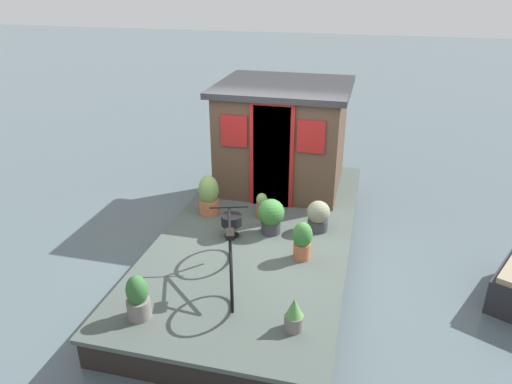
% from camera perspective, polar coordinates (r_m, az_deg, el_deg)
% --- Properties ---
extents(ground_plane, '(60.00, 60.00, 0.00)m').
position_cam_1_polar(ground_plane, '(7.59, 0.37, -7.26)').
color(ground_plane, '#4C5B60').
extents(houseboat_deck, '(5.76, 2.77, 0.44)m').
position_cam_1_polar(houseboat_deck, '(7.48, 0.37, -5.81)').
color(houseboat_deck, '#424C47').
rests_on(houseboat_deck, ground_plane).
extents(houseboat_cabin, '(2.05, 2.27, 1.85)m').
position_cam_1_polar(houseboat_cabin, '(8.59, 3.20, 6.73)').
color(houseboat_cabin, '#4C3828').
rests_on(houseboat_cabin, houseboat_deck).
extents(bicycle, '(1.68, 0.67, 0.83)m').
position_cam_1_polar(bicycle, '(6.00, -3.05, -7.43)').
color(bicycle, black).
rests_on(bicycle, houseboat_deck).
extents(potted_plant_ivy, '(0.40, 0.40, 0.54)m').
position_cam_1_polar(potted_plant_ivy, '(7.12, 1.78, -2.78)').
color(potted_plant_ivy, '#38383D').
rests_on(potted_plant_ivy, houseboat_deck).
extents(potted_plant_rosemary, '(0.21, 0.21, 0.40)m').
position_cam_1_polar(potted_plant_rosemary, '(5.38, 4.53, -14.33)').
color(potted_plant_rosemary, slate).
rests_on(potted_plant_rosemary, houseboat_deck).
extents(potted_plant_fern, '(0.32, 0.32, 0.66)m').
position_cam_1_polar(potted_plant_fern, '(7.71, -5.61, -0.39)').
color(potted_plant_fern, '#B2603D').
rests_on(potted_plant_fern, houseboat_deck).
extents(potted_plant_thyme, '(0.27, 0.27, 0.55)m').
position_cam_1_polar(potted_plant_thyme, '(5.64, -13.85, -12.13)').
color(potted_plant_thyme, slate).
rests_on(potted_plant_thyme, houseboat_deck).
extents(potted_plant_mint, '(0.27, 0.27, 0.54)m').
position_cam_1_polar(potted_plant_mint, '(6.53, 5.52, -5.71)').
color(potted_plant_mint, '#B2603D').
rests_on(potted_plant_mint, houseboat_deck).
extents(potted_plant_lavender, '(0.35, 0.35, 0.47)m').
position_cam_1_polar(potted_plant_lavender, '(7.28, 7.39, -2.80)').
color(potted_plant_lavender, '#38383D').
rests_on(potted_plant_lavender, houseboat_deck).
extents(potted_plant_geranium, '(0.18, 0.18, 0.41)m').
position_cam_1_polar(potted_plant_geranium, '(7.61, 0.69, -1.62)').
color(potted_plant_geranium, '#935138').
rests_on(potted_plant_geranium, houseboat_deck).
extents(charcoal_grill, '(0.31, 0.31, 0.34)m').
position_cam_1_polar(charcoal_grill, '(7.06, -2.93, -3.48)').
color(charcoal_grill, black).
rests_on(charcoal_grill, houseboat_deck).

